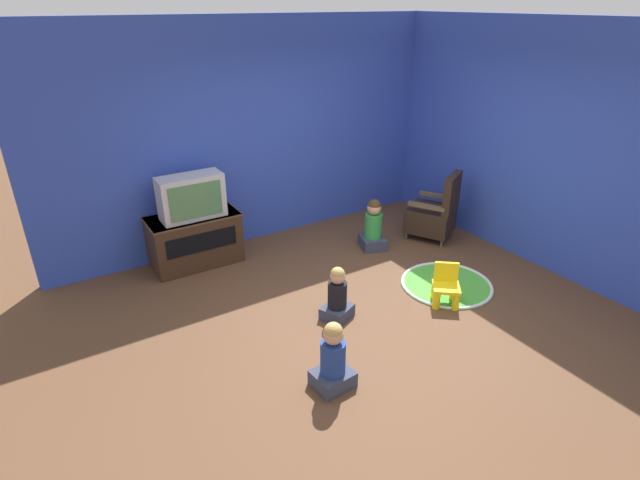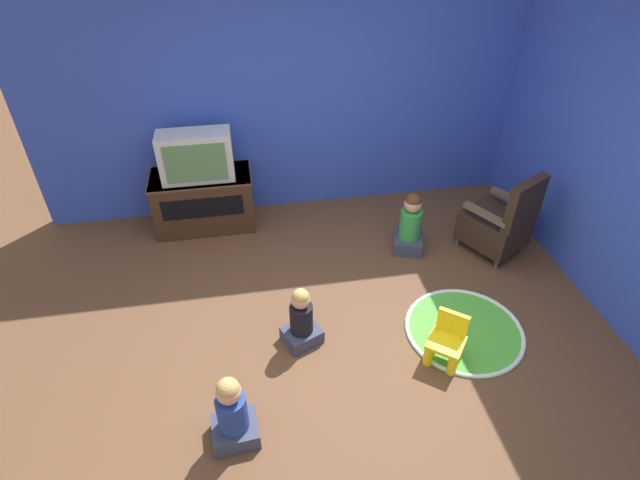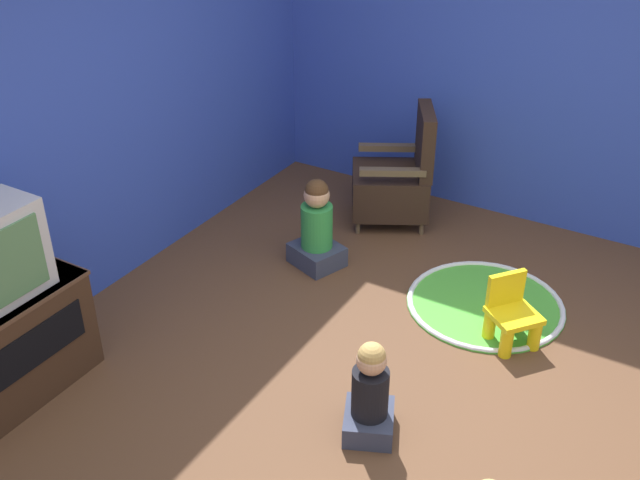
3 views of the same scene
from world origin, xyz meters
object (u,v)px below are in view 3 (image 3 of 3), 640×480
(child_watching_left, at_px, (370,395))
(child_watching_right, at_px, (317,229))
(yellow_kid_chair, at_px, (511,317))
(black_armchair, at_px, (396,180))

(child_watching_left, bearing_deg, child_watching_right, 16.43)
(yellow_kid_chair, relative_size, child_watching_left, 0.76)
(child_watching_left, height_order, child_watching_right, child_watching_right)
(black_armchair, xyz_separation_m, yellow_kid_chair, (-1.06, -1.31, -0.17))
(black_armchair, relative_size, yellow_kid_chair, 2.11)
(child_watching_left, bearing_deg, yellow_kid_chair, -42.75)
(black_armchair, height_order, child_watching_left, black_armchair)
(black_armchair, distance_m, child_watching_right, 0.92)
(child_watching_left, distance_m, child_watching_right, 1.72)
(child_watching_left, xyz_separation_m, child_watching_right, (1.32, 1.11, 0.04))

